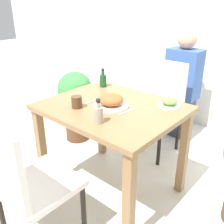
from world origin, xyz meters
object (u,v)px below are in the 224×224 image
at_px(chair_near, 26,182).
at_px(person_figure, 182,86).
at_px(food_plate, 111,101).
at_px(condiment_bottle, 98,114).
at_px(drink_cup, 77,102).
at_px(side_plate, 169,102).
at_px(chair_far, 160,102).
at_px(potted_plant_left, 76,100).
at_px(sauce_bottle, 103,80).

distance_m(chair_near, person_figure, 1.93).
relative_size(food_plate, condiment_bottle, 1.54).
height_order(food_plate, drink_cup, food_plate).
bearing_deg(condiment_bottle, food_plate, 115.70).
relative_size(food_plate, side_plate, 1.54).
distance_m(chair_near, drink_cup, 0.63).
bearing_deg(chair_near, side_plate, -107.69).
bearing_deg(condiment_bottle, drink_cup, 165.29).
bearing_deg(chair_far, drink_cup, -95.54).
height_order(chair_near, side_plate, chair_near).
height_order(chair_near, drink_cup, chair_near).
xyz_separation_m(side_plate, drink_cup, (-0.48, -0.45, 0.02)).
distance_m(drink_cup, person_figure, 1.40).
distance_m(food_plate, condiment_bottle, 0.28).
bearing_deg(food_plate, drink_cup, -132.23).
xyz_separation_m(food_plate, drink_cup, (-0.16, -0.18, 0.00)).
height_order(chair_far, drink_cup, chair_far).
xyz_separation_m(chair_near, chair_far, (-0.06, 1.53, 0.00)).
bearing_deg(drink_cup, person_figure, 85.05).
bearing_deg(potted_plant_left, condiment_bottle, -33.87).
relative_size(chair_near, sauce_bottle, 5.47).
height_order(condiment_bottle, potted_plant_left, condiment_bottle).
height_order(drink_cup, person_figure, person_figure).
distance_m(chair_far, potted_plant_left, 0.87).
xyz_separation_m(side_plate, person_figure, (-0.36, 0.93, -0.19)).
relative_size(chair_near, drink_cup, 10.65).
bearing_deg(food_plate, potted_plant_left, 154.98).
relative_size(side_plate, sauce_bottle, 1.00).
bearing_deg(potted_plant_left, chair_far, 28.63).
distance_m(side_plate, potted_plant_left, 1.19).
xyz_separation_m(chair_near, condiment_bottle, (0.12, 0.47, 0.30)).
xyz_separation_m(food_plate, condiment_bottle, (0.12, -0.25, 0.02)).
distance_m(drink_cup, sauce_bottle, 0.49).
relative_size(side_plate, condiment_bottle, 1.00).
xyz_separation_m(sauce_bottle, person_figure, (0.29, 0.92, -0.22)).
xyz_separation_m(chair_near, potted_plant_left, (-0.82, 1.11, -0.05)).
bearing_deg(chair_near, chair_far, -87.67).
bearing_deg(condiment_bottle, chair_near, -104.63).
relative_size(sauce_bottle, condiment_bottle, 1.00).
height_order(side_plate, person_figure, person_figure).
xyz_separation_m(chair_near, side_plate, (0.32, 1.00, 0.26)).
relative_size(sauce_bottle, person_figure, 0.14).
bearing_deg(sauce_bottle, chair_near, -71.76).
relative_size(food_plate, potted_plant_left, 0.33).
height_order(side_plate, potted_plant_left, side_plate).
bearing_deg(sauce_bottle, condiment_bottle, -49.55).
height_order(side_plate, sauce_bottle, sauce_bottle).
height_order(chair_near, food_plate, chair_near).
bearing_deg(food_plate, chair_far, 94.64).
height_order(drink_cup, sauce_bottle, sauce_bottle).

